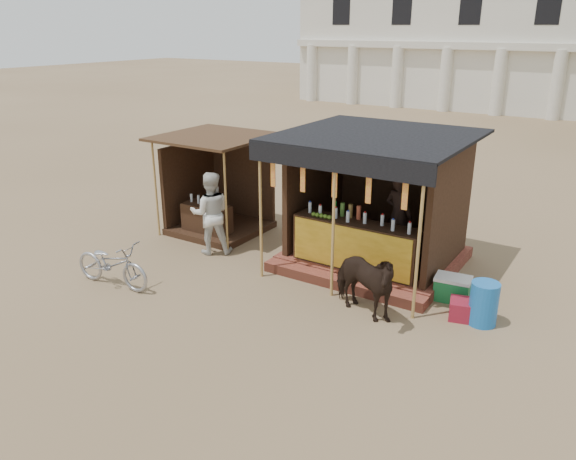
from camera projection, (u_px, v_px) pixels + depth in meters
The scene contains 10 objects.
ground at pixel (239, 315), 9.83m from camera, with size 120.00×120.00×0.00m, color #846B4C.
main_stall at pixel (375, 218), 11.62m from camera, with size 3.60×3.61×2.78m.
secondary_stall at pixel (215, 196), 13.70m from camera, with size 2.40×2.40×2.38m.
cow at pixel (363, 282), 9.63m from camera, with size 0.68×1.49×1.26m, color black.
motorbike at pixel (112, 264), 10.81m from camera, with size 0.61×1.75×0.92m, color #9B9DA4.
bystander at pixel (211, 213), 12.25m from camera, with size 0.89×0.70×1.84m, color silver.
blue_barrel at pixel (484, 304), 9.43m from camera, with size 0.48×0.48×0.76m, color #1762B2.
red_crate at pixel (461, 309), 9.69m from camera, with size 0.39×0.44×0.33m, color maroon.
cooler at pixel (452, 288), 10.31m from camera, with size 0.69×0.51×0.46m.
background_building at pixel (518, 40), 33.16m from camera, with size 26.00×7.45×8.18m.
Camera 1 is at (5.43, -6.88, 4.78)m, focal length 35.00 mm.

